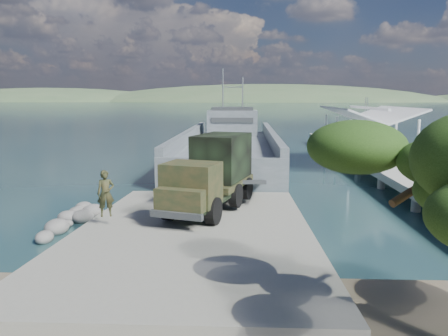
{
  "coord_description": "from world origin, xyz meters",
  "views": [
    {
      "loc": [
        2.08,
        -19.26,
        6.1
      ],
      "look_at": [
        0.96,
        6.0,
        1.98
      ],
      "focal_mm": 35.0,
      "sensor_mm": 36.0,
      "label": 1
    }
  ],
  "objects_px": {
    "soldier": "(106,202)",
    "landing_craft": "(229,152)",
    "sailboat_far": "(365,144)",
    "pier": "(369,150)",
    "sailboat_near": "(364,147)",
    "military_truck": "(213,173)"
  },
  "relations": [
    {
      "from": "soldier",
      "to": "landing_craft",
      "type": "bearing_deg",
      "value": 58.84
    },
    {
      "from": "landing_craft",
      "to": "sailboat_far",
      "type": "xyz_separation_m",
      "value": [
        16.47,
        12.37,
        -0.5
      ]
    },
    {
      "from": "pier",
      "to": "sailboat_far",
      "type": "bearing_deg",
      "value": 75.59
    },
    {
      "from": "sailboat_near",
      "to": "soldier",
      "type": "bearing_deg",
      "value": -121.96
    },
    {
      "from": "military_truck",
      "to": "soldier",
      "type": "distance_m",
      "value": 5.58
    },
    {
      "from": "military_truck",
      "to": "sailboat_far",
      "type": "height_order",
      "value": "sailboat_far"
    },
    {
      "from": "pier",
      "to": "soldier",
      "type": "xyz_separation_m",
      "value": [
        -16.95,
        -19.55,
        -0.08
      ]
    },
    {
      "from": "pier",
      "to": "sailboat_near",
      "type": "bearing_deg",
      "value": 76.78
    },
    {
      "from": "pier",
      "to": "sailboat_near",
      "type": "relative_size",
      "value": 7.03
    },
    {
      "from": "soldier",
      "to": "military_truck",
      "type": "bearing_deg",
      "value": 15.68
    },
    {
      "from": "landing_craft",
      "to": "soldier",
      "type": "distance_m",
      "value": 24.09
    },
    {
      "from": "landing_craft",
      "to": "soldier",
      "type": "xyz_separation_m",
      "value": [
        -4.7,
        -23.62,
        0.69
      ]
    },
    {
      "from": "landing_craft",
      "to": "sailboat_near",
      "type": "height_order",
      "value": "landing_craft"
    },
    {
      "from": "landing_craft",
      "to": "sailboat_near",
      "type": "bearing_deg",
      "value": 29.99
    },
    {
      "from": "soldier",
      "to": "sailboat_far",
      "type": "xyz_separation_m",
      "value": [
        21.17,
        35.99,
        -1.19
      ]
    },
    {
      "from": "military_truck",
      "to": "sailboat_near",
      "type": "bearing_deg",
      "value": 78.91
    },
    {
      "from": "soldier",
      "to": "sailboat_far",
      "type": "relative_size",
      "value": 0.33
    },
    {
      "from": "military_truck",
      "to": "sailboat_near",
      "type": "distance_m",
      "value": 33.01
    },
    {
      "from": "landing_craft",
      "to": "soldier",
      "type": "height_order",
      "value": "landing_craft"
    },
    {
      "from": "military_truck",
      "to": "landing_craft",
      "type": "bearing_deg",
      "value": 106.29
    },
    {
      "from": "sailboat_near",
      "to": "sailboat_far",
      "type": "distance_m",
      "value": 3.87
    },
    {
      "from": "pier",
      "to": "military_truck",
      "type": "relative_size",
      "value": 5.37
    }
  ]
}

